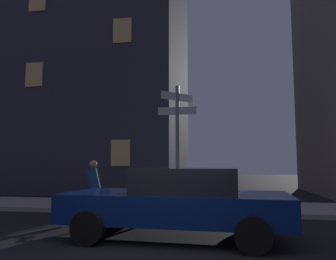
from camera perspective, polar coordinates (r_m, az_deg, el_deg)
sidewalk_kerb at (r=11.09m, az=4.22°, el=-13.41°), size 40.00×2.82×0.14m
signpost at (r=10.17m, az=1.66°, el=-1.02°), size 1.24×0.89×3.84m
car_far_trailing at (r=6.87m, az=1.90°, el=-12.32°), size 4.73×2.26×1.43m
cyclist at (r=9.38m, az=-13.40°, el=-10.49°), size 1.82×0.34×1.61m
building_left_block at (r=21.25m, az=-16.45°, el=10.20°), size 13.47×8.06×14.63m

